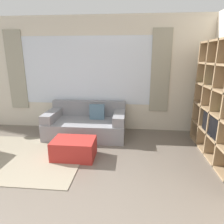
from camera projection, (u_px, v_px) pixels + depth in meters
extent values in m
cube|color=beige|center=(87.00, 75.00, 4.87)|extent=(6.99, 0.07, 2.70)
cube|color=silver|center=(86.00, 71.00, 4.80)|extent=(3.19, 0.01, 1.60)
cube|color=#9E9984|center=(16.00, 71.00, 4.95)|extent=(0.44, 0.03, 1.90)
cube|color=#9E9984|center=(161.00, 72.00, 4.63)|extent=(0.44, 0.03, 1.90)
cube|color=gray|center=(20.00, 156.00, 3.69)|extent=(2.36, 1.75, 0.01)
cube|color=#997A56|center=(223.00, 101.00, 3.47)|extent=(0.42, 0.04, 2.08)
cube|color=#997A56|center=(213.00, 96.00, 3.90)|extent=(0.42, 0.04, 2.08)
cube|color=#997A56|center=(205.00, 92.00, 4.33)|extent=(0.42, 0.04, 2.08)
cube|color=#997A56|center=(220.00, 160.00, 3.54)|extent=(0.42, 2.23, 0.04)
cube|color=#997A56|center=(223.00, 139.00, 3.43)|extent=(0.42, 2.23, 0.04)
cube|color=black|center=(211.00, 125.00, 3.54)|extent=(0.04, 0.71, 0.35)
cube|color=black|center=(211.00, 134.00, 3.58)|extent=(0.10, 0.24, 0.03)
cylinder|color=#388947|center=(209.00, 80.00, 4.07)|extent=(0.07, 0.07, 0.10)
cylinder|color=#2856A8|center=(218.00, 82.00, 3.63)|extent=(0.07, 0.07, 0.15)
cylinder|color=white|center=(212.00, 58.00, 3.94)|extent=(0.09, 0.09, 0.15)
cube|color=#388947|center=(219.00, 83.00, 3.60)|extent=(0.11, 0.11, 0.12)
cube|color=gray|center=(86.00, 128.00, 4.61)|extent=(1.78, 0.98, 0.38)
cube|color=gray|center=(89.00, 108.00, 4.90)|extent=(1.78, 0.18, 0.37)
cube|color=gray|center=(53.00, 115.00, 4.61)|extent=(0.24, 0.92, 0.20)
cube|color=gray|center=(119.00, 117.00, 4.47)|extent=(0.24, 0.92, 0.20)
cube|color=slate|center=(97.00, 112.00, 4.61)|extent=(0.34, 0.13, 0.34)
cube|color=#A82823|center=(74.00, 149.00, 3.62)|extent=(0.76, 0.52, 0.35)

